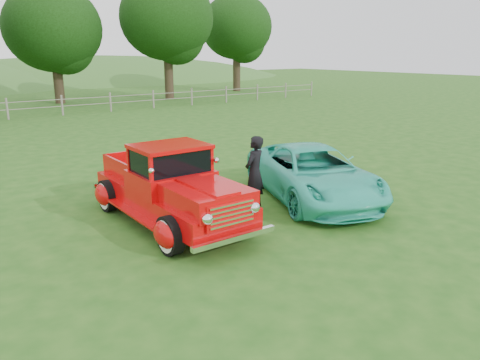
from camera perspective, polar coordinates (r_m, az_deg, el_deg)
ground at (r=9.36m, az=2.53°, el=-7.83°), size 140.00×140.00×0.00m
fence_line at (r=29.27m, az=-26.51°, el=7.77°), size 48.00×0.12×1.20m
tree_near_east at (r=37.14m, az=-21.83°, el=16.78°), size 6.80×6.80×8.33m
tree_mid_east at (r=38.44m, az=-8.94°, el=18.95°), size 7.20×7.20×9.44m
tree_far_east at (r=45.84m, az=-0.42°, el=18.13°), size 6.60×6.60×8.86m
red_pickup at (r=10.36m, az=-8.53°, el=-0.98°), size 2.28×5.01×1.78m
teal_sedan at (r=12.10m, az=8.87°, el=0.81°), size 3.86×5.36×1.36m
man at (r=11.24m, az=1.78°, el=0.95°), size 0.76×0.64×1.77m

